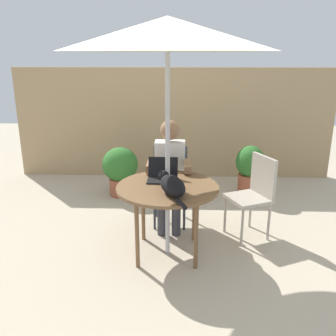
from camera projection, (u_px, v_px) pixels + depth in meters
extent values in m
plane|color=#BCAD93|center=(168.00, 252.00, 3.74)|extent=(14.00, 14.00, 0.00)
cube|color=tan|center=(174.00, 124.00, 5.84)|extent=(5.04, 0.08, 1.75)
cylinder|color=brown|center=(168.00, 187.00, 3.52)|extent=(1.00, 1.00, 0.03)
cylinder|color=brown|center=(194.00, 211.00, 3.88)|extent=(0.04, 0.04, 0.70)
cylinder|color=brown|center=(143.00, 210.00, 3.90)|extent=(0.04, 0.04, 0.70)
cylinder|color=brown|center=(137.00, 234.00, 3.38)|extent=(0.04, 0.04, 0.70)
cylinder|color=brown|center=(196.00, 235.00, 3.36)|extent=(0.04, 0.04, 0.70)
cylinder|color=#B7B7BC|center=(168.00, 154.00, 3.42)|extent=(0.04, 0.04, 2.10)
cone|color=beige|center=(168.00, 34.00, 3.10)|extent=(1.90, 1.90, 0.29)
sphere|color=#B7B7BC|center=(168.00, 32.00, 3.10)|extent=(0.06, 0.06, 0.06)
cube|color=#33383F|center=(170.00, 188.00, 4.26)|extent=(0.40, 0.40, 0.04)
cube|color=#33383F|center=(170.00, 164.00, 4.36)|extent=(0.40, 0.04, 0.44)
cylinder|color=#33383F|center=(184.00, 201.00, 4.49)|extent=(0.03, 0.03, 0.43)
cylinder|color=#33383F|center=(157.00, 200.00, 4.50)|extent=(0.03, 0.03, 0.43)
cylinder|color=#33383F|center=(155.00, 212.00, 4.17)|extent=(0.03, 0.03, 0.43)
cylinder|color=#33383F|center=(184.00, 212.00, 4.16)|extent=(0.03, 0.03, 0.43)
cube|color=#B2A899|center=(248.00, 198.00, 3.95)|extent=(0.53, 0.53, 0.04)
cube|color=#B2A899|center=(263.00, 176.00, 3.94)|extent=(0.20, 0.38, 0.44)
cylinder|color=#B2A899|center=(269.00, 222.00, 3.93)|extent=(0.03, 0.03, 0.43)
cylinder|color=#B2A899|center=(250.00, 210.00, 4.23)|extent=(0.03, 0.03, 0.43)
cylinder|color=#B2A899|center=(225.00, 215.00, 4.11)|extent=(0.03, 0.03, 0.43)
cylinder|color=#B2A899|center=(242.00, 227.00, 3.81)|extent=(0.03, 0.03, 0.43)
cube|color=white|center=(170.00, 164.00, 4.17)|extent=(0.34, 0.20, 0.54)
sphere|color=#936B4C|center=(170.00, 130.00, 4.04)|extent=(0.22, 0.22, 0.22)
cube|color=#383842|center=(162.00, 187.00, 4.10)|extent=(0.12, 0.30, 0.12)
cylinder|color=#383842|center=(162.00, 215.00, 4.04)|extent=(0.10, 0.10, 0.47)
cube|color=#383842|center=(177.00, 187.00, 4.09)|extent=(0.12, 0.30, 0.12)
cylinder|color=#383842|center=(176.00, 216.00, 4.04)|extent=(0.10, 0.10, 0.47)
cube|color=#936B4C|center=(151.00, 166.00, 3.95)|extent=(0.08, 0.32, 0.08)
cube|color=#936B4C|center=(188.00, 166.00, 3.94)|extent=(0.08, 0.32, 0.08)
cube|color=black|center=(162.00, 180.00, 3.65)|extent=(0.31, 0.23, 0.02)
cube|color=black|center=(163.00, 167.00, 3.72)|extent=(0.30, 0.07, 0.20)
cube|color=black|center=(163.00, 167.00, 3.72)|extent=(0.30, 0.06, 0.20)
ellipsoid|color=black|center=(173.00, 186.00, 3.28)|extent=(0.33, 0.44, 0.17)
sphere|color=black|center=(164.00, 176.00, 3.48)|extent=(0.11, 0.11, 0.11)
ellipsoid|color=white|center=(168.00, 186.00, 3.39)|extent=(0.16, 0.16, 0.09)
cylinder|color=black|center=(181.00, 204.00, 3.04)|extent=(0.10, 0.18, 0.04)
cone|color=black|center=(167.00, 171.00, 3.47)|extent=(0.04, 0.04, 0.03)
cone|color=black|center=(161.00, 171.00, 3.45)|extent=(0.04, 0.04, 0.03)
cylinder|color=#9E5138|center=(249.00, 185.00, 5.19)|extent=(0.31, 0.31, 0.32)
ellipsoid|color=#2D6B28|center=(250.00, 162.00, 5.09)|extent=(0.40, 0.40, 0.45)
cylinder|color=#9E5138|center=(121.00, 186.00, 5.23)|extent=(0.32, 0.32, 0.25)
ellipsoid|color=#2D6B28|center=(120.00, 164.00, 5.13)|extent=(0.50, 0.50, 0.48)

